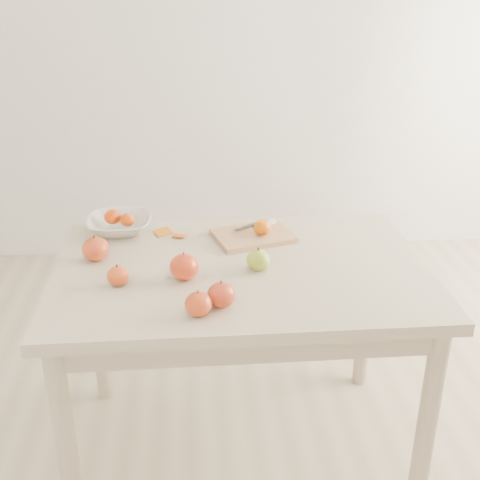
{
  "coord_description": "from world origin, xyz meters",
  "views": [
    {
      "loc": [
        -0.15,
        -1.73,
        1.62
      ],
      "look_at": [
        0.0,
        0.05,
        0.82
      ],
      "focal_mm": 45.0,
      "sensor_mm": 36.0,
      "label": 1
    }
  ],
  "objects": [
    {
      "name": "orange_peel_a",
      "position": [
        -0.26,
        0.28,
        0.75
      ],
      "size": [
        0.07,
        0.07,
        0.01
      ],
      "primitive_type": "cube",
      "rotation": [
        0.21,
        0.0,
        0.54
      ],
      "color": "#C7640E",
      "rests_on": "table"
    },
    {
      "name": "paring_knife",
      "position": [
        0.11,
        0.29,
        0.78
      ],
      "size": [
        0.16,
        0.09,
        0.01
      ],
      "color": "silver",
      "rests_on": "cutting_board"
    },
    {
      "name": "bowl_tangerine_far",
      "position": [
        -0.39,
        0.3,
        0.8
      ],
      "size": [
        0.05,
        0.05,
        0.05
      ],
      "primitive_type": "ellipsoid",
      "color": "#D05207",
      "rests_on": "fruit_bowl"
    },
    {
      "name": "board_tangerine",
      "position": [
        0.09,
        0.21,
        0.8
      ],
      "size": [
        0.06,
        0.06,
        0.05
      ],
      "primitive_type": "ellipsoid",
      "color": "#C85307",
      "rests_on": "cutting_board"
    },
    {
      "name": "ground",
      "position": [
        0.0,
        0.0,
        0.0
      ],
      "size": [
        3.5,
        3.5,
        0.0
      ],
      "primitive_type": "plane",
      "color": "#C6B293",
      "rests_on": "ground"
    },
    {
      "name": "apple_red_e",
      "position": [
        -0.08,
        -0.25,
        0.79
      ],
      "size": [
        0.08,
        0.08,
        0.07
      ],
      "primitive_type": "ellipsoid",
      "color": "#A41B0F",
      "rests_on": "table"
    },
    {
      "name": "cutting_board",
      "position": [
        0.06,
        0.22,
        0.76
      ],
      "size": [
        0.31,
        0.26,
        0.02
      ],
      "primitive_type": "cube",
      "rotation": [
        0.0,
        0.0,
        0.28
      ],
      "color": "tan",
      "rests_on": "table"
    },
    {
      "name": "bowl_tangerine_near",
      "position": [
        -0.44,
        0.32,
        0.81
      ],
      "size": [
        0.06,
        0.06,
        0.05
      ],
      "primitive_type": "ellipsoid",
      "color": "red",
      "rests_on": "fruit_bowl"
    },
    {
      "name": "apple_green",
      "position": [
        0.05,
        -0.03,
        0.78
      ],
      "size": [
        0.08,
        0.08,
        0.07
      ],
      "primitive_type": "ellipsoid",
      "color": "#608D17",
      "rests_on": "table"
    },
    {
      "name": "table",
      "position": [
        0.0,
        0.0,
        0.65
      ],
      "size": [
        1.2,
        0.8,
        0.75
      ],
      "color": "#C6B695",
      "rests_on": "ground"
    },
    {
      "name": "apple_red_b",
      "position": [
        -0.18,
        -0.07,
        0.79
      ],
      "size": [
        0.09,
        0.09,
        0.08
      ],
      "primitive_type": "ellipsoid",
      "color": "#9E0309",
      "rests_on": "table"
    },
    {
      "name": "apple_red_c",
      "position": [
        -0.14,
        -0.29,
        0.78
      ],
      "size": [
        0.08,
        0.08,
        0.07
      ],
      "primitive_type": "ellipsoid",
      "color": "maroon",
      "rests_on": "table"
    },
    {
      "name": "apple_red_a",
      "position": [
        -0.47,
        0.09,
        0.79
      ],
      "size": [
        0.09,
        0.09,
        0.08
      ],
      "primitive_type": "ellipsoid",
      "color": "#A21B1A",
      "rests_on": "table"
    },
    {
      "name": "orange_peel_b",
      "position": [
        -0.2,
        0.25,
        0.75
      ],
      "size": [
        0.05,
        0.05,
        0.01
      ],
      "primitive_type": "cube",
      "rotation": [
        -0.14,
        0.0,
        -0.3
      ],
      "color": "#D74B0F",
      "rests_on": "table"
    },
    {
      "name": "apple_red_d",
      "position": [
        -0.38,
        -0.09,
        0.78
      ],
      "size": [
        0.07,
        0.07,
        0.06
      ],
      "primitive_type": "ellipsoid",
      "color": "maroon",
      "rests_on": "table"
    },
    {
      "name": "fruit_bowl",
      "position": [
        -0.42,
        0.31,
        0.78
      ],
      "size": [
        0.23,
        0.23,
        0.06
      ],
      "primitive_type": "imported",
      "color": "silver",
      "rests_on": "table"
    }
  ]
}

